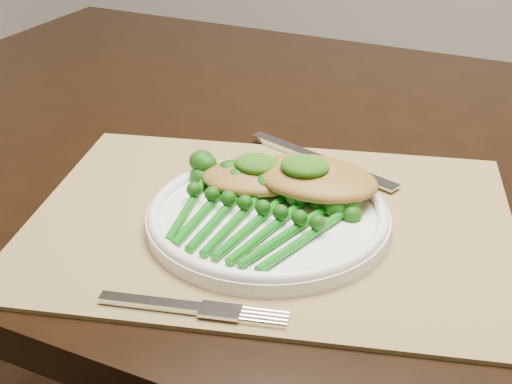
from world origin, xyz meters
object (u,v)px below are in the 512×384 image
(chicken_fillet_left, at_px, (259,176))
(broccolini_bundle, at_px, (244,222))
(placemat, at_px, (271,222))
(dinner_plate, at_px, (268,216))

(chicken_fillet_left, distance_m, broccolini_bundle, 0.08)
(placemat, xyz_separation_m, chicken_fillet_left, (-0.03, 0.04, 0.03))
(dinner_plate, distance_m, chicken_fillet_left, 0.06)
(dinner_plate, distance_m, broccolini_bundle, 0.04)
(chicken_fillet_left, height_order, broccolini_bundle, chicken_fillet_left)
(broccolini_bundle, bearing_deg, chicken_fillet_left, 108.50)
(chicken_fillet_left, relative_size, broccolini_bundle, 0.65)
(placemat, distance_m, dinner_plate, 0.02)
(placemat, height_order, dinner_plate, dinner_plate)
(dinner_plate, xyz_separation_m, broccolini_bundle, (-0.01, -0.03, 0.01))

